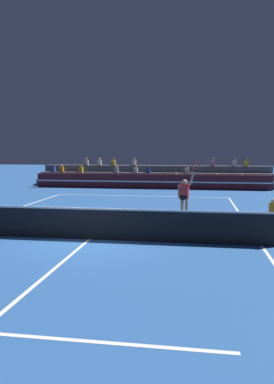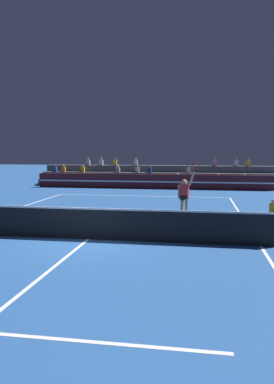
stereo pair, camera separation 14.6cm
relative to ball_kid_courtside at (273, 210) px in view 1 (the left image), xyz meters
name	(u,v)px [view 1 (the left image)]	position (x,y,z in m)	size (l,w,h in m)	color
ground_plane	(89,239)	(-6.78, -5.06, -0.33)	(120.00, 120.00, 0.00)	#285699
court_lines	(89,239)	(-6.78, -5.06, -0.33)	(11.10, 23.90, 0.01)	white
tennis_net	(89,223)	(-6.78, -5.06, 0.21)	(12.00, 0.10, 1.10)	#2D6B38
sponsor_banner_wall	(150,182)	(-6.78, 11.48, 0.22)	(18.00, 0.26, 1.10)	#51191E
bleacher_stand	(153,178)	(-6.78, 14.02, 0.32)	(19.06, 2.85, 2.28)	#4C515B
ball_kid_courtside	(273,210)	(0.00, 0.00, 0.00)	(0.30, 0.36, 0.84)	black
tennis_player	(185,196)	(-3.78, -0.94, 0.66)	(0.93, 0.42, 2.49)	tan
tennis_ball	(120,208)	(-7.08, 1.50, -0.30)	(0.07, 0.07, 0.07)	#C6DB33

